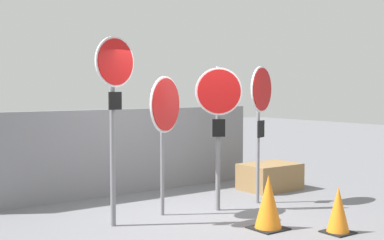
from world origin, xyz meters
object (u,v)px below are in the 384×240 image
stop_sign_2 (219,109)px  stop_sign_3 (261,101)px  stop_sign_0 (114,92)px  stop_sign_1 (165,113)px  traffic_cone_0 (338,210)px  traffic_cone_1 (268,202)px  storage_crate (270,177)px

stop_sign_2 → stop_sign_3: (0.93, 0.02, 0.11)m
stop_sign_2 → stop_sign_0: bearing=-156.1°
stop_sign_1 → stop_sign_3: 1.81m
traffic_cone_0 → traffic_cone_1: 0.94m
stop_sign_2 → storage_crate: 2.52m
stop_sign_2 → traffic_cone_0: 2.43m
stop_sign_2 → stop_sign_3: bearing=28.8°
stop_sign_1 → stop_sign_0: bearing=161.0°
stop_sign_2 → traffic_cone_1: stop_sign_2 is taller
traffic_cone_0 → storage_crate: traffic_cone_0 is taller
stop_sign_2 → traffic_cone_0: bearing=-48.4°
traffic_cone_0 → storage_crate: bearing=62.8°
storage_crate → traffic_cone_0: bearing=-117.2°
stop_sign_1 → storage_crate: bearing=-15.2°
stop_sign_0 → stop_sign_1: 0.99m
stop_sign_1 → stop_sign_3: (1.79, -0.22, 0.16)m
stop_sign_0 → traffic_cone_0: (2.28, -2.08, -1.60)m
stop_sign_3 → traffic_cone_0: 2.49m
traffic_cone_1 → storage_crate: bearing=45.4°
stop_sign_2 → traffic_cone_1: 1.79m
storage_crate → stop_sign_1: bearing=-168.2°
stop_sign_3 → stop_sign_2: bearing=158.8°
traffic_cone_0 → traffic_cone_1: traffic_cone_1 is taller
stop_sign_1 → storage_crate: (2.79, 0.58, -1.34)m
stop_sign_1 → stop_sign_2: bearing=-42.6°
stop_sign_0 → traffic_cone_1: (1.66, -1.38, -1.53)m
stop_sign_2 → traffic_cone_1: (-0.13, -1.27, -1.26)m
traffic_cone_0 → stop_sign_2: bearing=104.1°
storage_crate → traffic_cone_1: bearing=-134.6°
stop_sign_1 → traffic_cone_0: stop_sign_1 is taller
traffic_cone_1 → stop_sign_1: bearing=115.8°
stop_sign_1 → stop_sign_3: stop_sign_3 is taller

